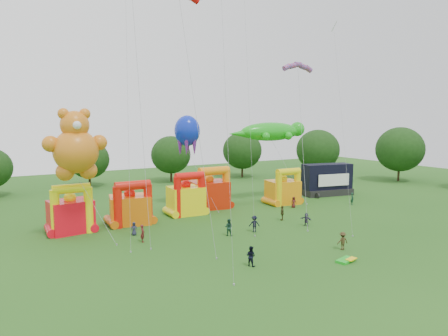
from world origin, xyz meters
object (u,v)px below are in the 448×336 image
stage_trailer (327,180)px  spectator_4 (282,213)px  bouncy_castle_0 (71,213)px  teddy_bear_kite (84,172)px  octopus_kite (196,161)px  bouncy_castle_2 (187,198)px  spectator_0 (134,229)px  gecko_kite (280,153)px

stage_trailer → spectator_4: bearing=-150.0°
bouncy_castle_0 → teddy_bear_kite: teddy_bear_kite is taller
teddy_bear_kite → octopus_kite: 19.11m
bouncy_castle_2 → spectator_0: 11.32m
bouncy_castle_0 → stage_trailer: size_ratio=0.65×
spectator_4 → spectator_0: bearing=-67.2°
stage_trailer → gecko_kite: bearing=-180.0°
spectator_0 → spectator_4: size_ratio=0.79×
teddy_bear_kite → bouncy_castle_0: bearing=105.4°
teddy_bear_kite → octopus_kite: teddy_bear_kite is taller
teddy_bear_kite → gecko_kite: (31.16, 6.13, 0.25)m
bouncy_castle_0 → octopus_kite: size_ratio=0.43×
spectator_0 → teddy_bear_kite: bearing=-177.0°
gecko_kite → spectator_0: size_ratio=9.53×
bouncy_castle_0 → bouncy_castle_2: (15.32, 1.43, 0.06)m
octopus_kite → teddy_bear_kite: bearing=-154.8°
teddy_bear_kite → bouncy_castle_2: bearing=19.5°
teddy_bear_kite → spectator_0: bearing=-13.1°
gecko_kite → bouncy_castle_0: bearing=-175.5°
bouncy_castle_2 → octopus_kite: octopus_kite is taller
stage_trailer → spectator_0: stage_trailer is taller
teddy_bear_kite → octopus_kite: bearing=25.2°
bouncy_castle_2 → spectator_0: bearing=-146.3°
teddy_bear_kite → spectator_4: 25.07m
teddy_bear_kite → spectator_0: (4.99, -1.16, -6.74)m
octopus_kite → spectator_0: octopus_kite is taller
bouncy_castle_2 → octopus_kite: bearing=45.8°
bouncy_castle_2 → stage_trailer: size_ratio=0.66×
octopus_kite → bouncy_castle_2: bearing=-134.2°
teddy_bear_kite → spectator_0: size_ratio=9.43×
teddy_bear_kite → spectator_4: bearing=-9.5°
teddy_bear_kite → spectator_0: 8.47m
teddy_bear_kite → spectator_4: (23.87, -3.99, -6.54)m
bouncy_castle_2 → spectator_4: size_ratio=3.14×
stage_trailer → bouncy_castle_0: bearing=-176.6°
gecko_kite → spectator_0: gecko_kite is taller
bouncy_castle_0 → spectator_4: (24.87, -7.62, -1.29)m
gecko_kite → octopus_kite: 14.03m
bouncy_castle_2 → spectator_0: size_ratio=3.95×
bouncy_castle_2 → stage_trailer: 27.11m
spectator_0 → spectator_4: spectator_4 is taller
teddy_bear_kite → gecko_kite: bearing=11.1°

